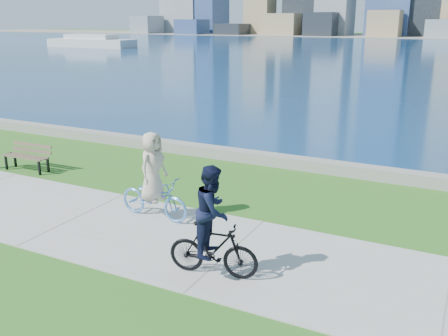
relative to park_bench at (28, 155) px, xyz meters
The scene contains 8 objects.
ground 4.65m from the park_bench, 29.67° to the right, with size 320.00×320.00×0.00m, color #265B18.
concrete_path 4.64m from the park_bench, 29.67° to the right, with size 80.00×3.50×0.02m, color #9D9D98.
seawall 5.61m from the park_bench, 44.28° to the left, with size 90.00×0.50×0.35m, color gray.
bay_water 69.83m from the park_bench, 86.70° to the left, with size 320.00×131.00×0.01m, color navy.
ferry_near 69.31m from the park_bench, 129.76° to the left, with size 14.98×4.28×2.03m.
park_bench is the anchor object (origin of this frame).
cyclist_woman 5.85m from the park_bench, 14.43° to the right, with size 0.74×1.88×2.04m.
cyclist_man 8.80m from the park_bench, 21.67° to the right, with size 0.76×1.72×2.07m.
Camera 1 is at (8.01, -8.10, 4.49)m, focal length 40.00 mm.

